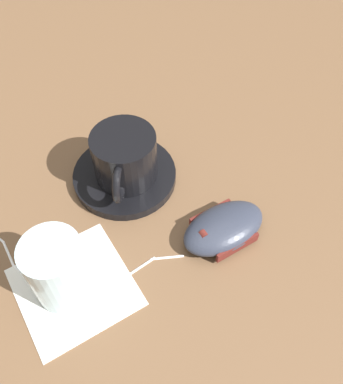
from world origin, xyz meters
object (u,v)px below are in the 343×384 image
coffee_cup (124,158)px  saucer (125,176)px  drinking_glass (58,269)px  computer_mouse (224,228)px

coffee_cup → saucer: bearing=-160.2°
saucer → coffee_cup: bearing=19.8°
saucer → coffee_cup: (0.00, 0.00, 0.04)m
drinking_glass → coffee_cup: bearing=131.5°
computer_mouse → coffee_cup: bearing=-152.3°
saucer → coffee_cup: size_ratio=1.32×
saucer → computer_mouse: bearing=27.5°
computer_mouse → drinking_glass: drinking_glass is taller
saucer → coffee_cup: 0.04m
saucer → drinking_glass: (0.12, -0.13, 0.04)m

